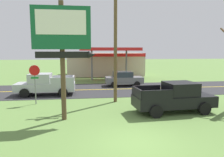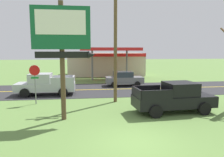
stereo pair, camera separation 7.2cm
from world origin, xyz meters
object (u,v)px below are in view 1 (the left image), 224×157
Objects in this scene: utility_pole at (115,34)px; pickup_black_parked_on_lawn at (174,98)px; stop_sign at (35,77)px; car_grey_mid_lane at (124,79)px; gas_station at (105,63)px; pickup_silver_on_road at (45,84)px; motel_sign at (63,39)px.

utility_pole is 1.87× the size of pickup_black_parked_on_lawn.
stop_sign is 0.70× the size of car_grey_mid_lane.
gas_station is 22.12m from pickup_black_parked_on_lawn.
pickup_silver_on_road reaches higher than car_grey_mid_lane.
motel_sign is 5.51m from stop_sign.
motel_sign is 5.47m from utility_pole.
pickup_black_parked_on_lawn reaches higher than car_grey_mid_lane.
pickup_black_parked_on_lawn is 10.80m from car_grey_mid_lane.
stop_sign is 10.11m from pickup_black_parked_on_lawn.
stop_sign reaches higher than pickup_black_parked_on_lawn.
motel_sign is at bearing -101.44° from gas_station.
stop_sign is (-2.51, 4.15, -2.61)m from motel_sign.
pickup_silver_on_road is at bearing -114.67° from gas_station.
pickup_black_parked_on_lawn is 1.02× the size of pickup_silver_on_road.
motel_sign is 1.26× the size of pickup_black_parked_on_lawn.
motel_sign reaches higher than stop_sign.
stop_sign is 0.25× the size of gas_station.
stop_sign is 6.87m from utility_pole.
car_grey_mid_lane is (0.99, -11.26, -1.11)m from gas_station.
car_grey_mid_lane is at bearing 74.48° from utility_pole.
pickup_black_parked_on_lawn is (2.36, -21.97, -0.98)m from gas_station.
pickup_black_parked_on_lawn is at bearing 6.47° from motel_sign.
utility_pole is 8.08m from pickup_silver_on_road.
gas_station is at bearing 95.04° from car_grey_mid_lane.
utility_pole reaches higher than car_grey_mid_lane.
utility_pole reaches higher than motel_sign.
pickup_black_parked_on_lawn is 11.52m from pickup_silver_on_road.
gas_station is (7.12, 18.62, -0.08)m from stop_sign.
pickup_black_parked_on_lawn is at bearing -82.73° from car_grey_mid_lane.
stop_sign reaches higher than car_grey_mid_lane.
motel_sign is at bearing -173.53° from pickup_black_parked_on_lawn.
stop_sign is at bearing -137.81° from car_grey_mid_lane.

